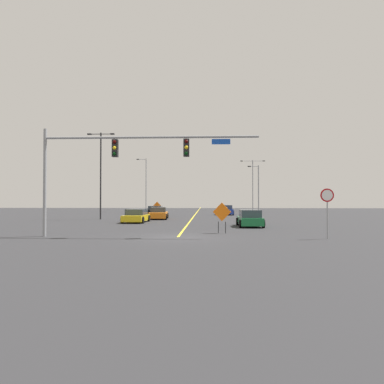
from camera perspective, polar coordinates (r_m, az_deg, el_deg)
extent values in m
plane|color=#2D2D30|center=(21.13, -2.28, -7.27)|extent=(134.99, 134.99, 0.00)
cube|color=yellow|center=(58.51, 0.74, -3.35)|extent=(0.16, 74.99, 0.01)
cylinder|color=gray|center=(23.14, -22.63, 1.42)|extent=(0.20, 0.20, 6.52)
cylinder|color=gray|center=(21.53, -6.68, 8.75)|extent=(12.86, 0.14, 0.14)
cube|color=black|center=(21.87, -12.28, 6.90)|extent=(0.34, 0.32, 1.05)
sphere|color=#3A0503|center=(21.76, -12.39, 7.88)|extent=(0.22, 0.22, 0.22)
sphere|color=yellow|center=(21.71, -12.40, 6.96)|extent=(0.22, 0.22, 0.22)
sphere|color=black|center=(21.66, -12.40, 6.05)|extent=(0.22, 0.22, 0.22)
cube|color=black|center=(21.20, -0.91, 7.13)|extent=(0.34, 0.32, 1.05)
sphere|color=#3A0503|center=(21.08, -0.94, 8.14)|extent=(0.22, 0.22, 0.22)
sphere|color=yellow|center=(21.03, -0.94, 7.20)|extent=(0.22, 0.22, 0.22)
sphere|color=black|center=(20.98, -0.94, 6.25)|extent=(0.22, 0.22, 0.22)
cube|color=#1447B7|center=(21.23, 4.70, 8.09)|extent=(1.10, 0.03, 0.32)
cylinder|color=gray|center=(21.41, 20.97, -4.31)|extent=(0.07, 0.07, 2.09)
cylinder|color=#B20F14|center=(21.37, 20.95, -0.49)|extent=(0.76, 0.03, 0.76)
cylinder|color=white|center=(21.35, 20.96, -0.49)|extent=(0.61, 0.01, 0.61)
cylinder|color=gray|center=(53.27, 10.67, 0.35)|extent=(0.16, 0.16, 7.25)
cylinder|color=gray|center=(53.38, 9.92, 4.09)|extent=(1.38, 0.08, 0.08)
cube|color=#262628|center=(53.29, 9.19, 4.09)|extent=(0.44, 0.24, 0.14)
cylinder|color=gray|center=(63.22, -7.41, 1.12)|extent=(0.16, 0.16, 9.47)
cylinder|color=gray|center=(63.70, -8.07, 5.24)|extent=(1.49, 0.08, 0.08)
cube|color=#262628|center=(63.84, -8.73, 5.23)|extent=(0.44, 0.24, 0.14)
cylinder|color=gray|center=(66.71, 9.76, 1.02)|extent=(0.16, 0.16, 9.50)
cylinder|color=gray|center=(66.91, 8.87, 4.96)|extent=(2.06, 0.08, 0.08)
cube|color=#262628|center=(66.81, 7.99, 4.97)|extent=(0.44, 0.24, 0.14)
cylinder|color=gray|center=(67.18, 10.63, 4.94)|extent=(2.06, 0.08, 0.08)
cube|color=#262628|center=(67.33, 11.50, 4.93)|extent=(0.44, 0.24, 0.14)
cylinder|color=black|center=(40.67, -14.51, 2.52)|extent=(0.16, 0.16, 9.66)
cylinder|color=black|center=(41.43, -15.34, 8.99)|extent=(1.30, 0.08, 0.08)
cube|color=#262628|center=(41.63, -16.20, 8.94)|extent=(0.44, 0.24, 0.14)
cylinder|color=black|center=(41.05, -13.60, 9.07)|extent=(1.30, 0.08, 0.08)
cube|color=#262628|center=(40.88, -12.71, 9.11)|extent=(0.44, 0.24, 0.14)
cube|color=orange|center=(23.43, 4.84, -3.21)|extent=(1.21, 0.33, 1.23)
cylinder|color=black|center=(23.53, 4.27, -5.70)|extent=(0.05, 0.05, 0.77)
cylinder|color=black|center=(23.44, 5.43, -5.72)|extent=(0.05, 0.05, 0.77)
cube|color=orange|center=(53.40, -5.65, -2.24)|extent=(1.27, 0.06, 1.27)
cylinder|color=black|center=(53.46, -5.91, -3.25)|extent=(0.05, 0.05, 0.57)
cylinder|color=black|center=(53.40, -5.39, -3.25)|extent=(0.05, 0.05, 0.57)
cube|color=orange|center=(40.08, -5.44, -3.70)|extent=(2.13, 4.35, 0.61)
cube|color=#333D47|center=(40.27, -5.41, -2.84)|extent=(1.81, 2.08, 0.57)
cylinder|color=black|center=(38.70, -7.00, -4.00)|extent=(0.26, 0.65, 0.64)
cylinder|color=black|center=(38.55, -4.21, -4.02)|extent=(0.26, 0.65, 0.64)
cylinder|color=black|center=(41.65, -6.58, -3.80)|extent=(0.26, 0.65, 0.64)
cylinder|color=black|center=(41.51, -3.98, -3.81)|extent=(0.26, 0.65, 0.64)
cube|color=gold|center=(34.64, -9.00, -4.13)|extent=(1.98, 4.40, 0.56)
cube|color=#333D47|center=(34.83, -8.92, -3.18)|extent=(1.76, 2.58, 0.57)
cylinder|color=black|center=(33.39, -11.17, -4.45)|extent=(0.23, 0.64, 0.64)
cylinder|color=black|center=(32.96, -7.97, -4.50)|extent=(0.23, 0.64, 0.64)
cylinder|color=black|center=(36.35, -9.94, -4.18)|extent=(0.23, 0.64, 0.64)
cylinder|color=black|center=(35.95, -6.99, -4.22)|extent=(0.23, 0.64, 0.64)
cube|color=#196B38|center=(29.55, 9.29, -4.60)|extent=(1.76, 4.07, 0.61)
cube|color=#333D47|center=(29.32, 9.33, -3.44)|extent=(1.59, 2.40, 0.61)
cylinder|color=black|center=(31.08, 10.59, -4.70)|extent=(0.22, 0.64, 0.64)
cylinder|color=black|center=(30.88, 7.34, -4.73)|extent=(0.22, 0.64, 0.64)
cylinder|color=black|center=(28.27, 11.42, -5.05)|extent=(0.22, 0.64, 0.64)
cylinder|color=black|center=(28.05, 7.84, -5.09)|extent=(0.22, 0.64, 0.64)
cube|color=#1E389E|center=(50.54, 5.40, -3.12)|extent=(2.05, 3.93, 0.69)
cube|color=#333D47|center=(50.33, 5.41, -2.42)|extent=(1.80, 2.16, 0.55)
cylinder|color=black|center=(51.99, 6.31, -3.27)|extent=(0.24, 0.65, 0.64)
cylinder|color=black|center=(51.82, 4.21, -3.28)|extent=(0.24, 0.65, 0.64)
cylinder|color=black|center=(49.30, 6.64, -3.38)|extent=(0.24, 0.65, 0.64)
cylinder|color=black|center=(49.13, 4.43, -3.40)|extent=(0.24, 0.65, 0.64)
cube|color=black|center=(47.05, -5.95, -3.24)|extent=(2.00, 3.89, 0.73)
cube|color=#333D47|center=(47.23, -5.92, -2.52)|extent=(1.76, 1.87, 0.45)
cylinder|color=black|center=(45.86, -7.35, -3.55)|extent=(0.23, 0.64, 0.64)
cylinder|color=black|center=(45.62, -4.96, -3.57)|extent=(0.23, 0.64, 0.64)
cylinder|color=black|center=(48.52, -6.88, -3.42)|extent=(0.23, 0.64, 0.64)
cylinder|color=black|center=(48.29, -4.63, -3.44)|extent=(0.23, 0.64, 0.64)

